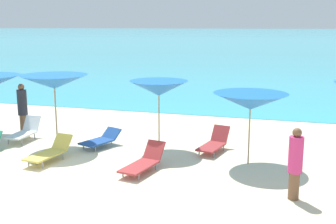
{
  "coord_description": "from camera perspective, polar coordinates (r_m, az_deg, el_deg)",
  "views": [
    {
      "loc": [
        5.75,
        -8.51,
        3.88
      ],
      "look_at": [
        1.96,
        3.97,
        1.2
      ],
      "focal_mm": 45.37,
      "sensor_mm": 36.0,
      "label": 1
    }
  ],
  "objects": [
    {
      "name": "lounge_chair_11",
      "position": [
        13.9,
        -9.0,
        -3.67
      ],
      "size": [
        1.06,
        1.51,
        0.52
      ],
      "rotation": [
        0.0,
        0.0,
        -0.36
      ],
      "color": "#1E478C",
      "rests_on": "ground_plane"
    },
    {
      "name": "lounge_chair_7",
      "position": [
        11.54,
        -3.27,
        -6.66
      ],
      "size": [
        0.86,
        1.72,
        0.68
      ],
      "rotation": [
        0.0,
        0.0,
        -0.19
      ],
      "color": "#A53333",
      "rests_on": "ground_plane"
    },
    {
      "name": "lounge_chair_4",
      "position": [
        13.34,
        6.22,
        -4.11
      ],
      "size": [
        0.84,
        1.58,
        0.7
      ],
      "rotation": [
        0.0,
        0.0,
        -0.2
      ],
      "color": "#A53333",
      "rests_on": "ground_plane"
    },
    {
      "name": "umbrella_4",
      "position": [
        13.89,
        -15.04,
        3.93
      ],
      "size": [
        2.31,
        2.31,
        2.34
      ],
      "color": "#9E7F59",
      "rests_on": "ground_plane"
    },
    {
      "name": "ocean_water",
      "position": [
        237.79,
        15.75,
        10.26
      ],
      "size": [
        650.0,
        440.0,
        0.02
      ],
      "primitive_type": "cube",
      "color": "#38B7CC",
      "rests_on": "ground_plane"
    },
    {
      "name": "lounge_chair_8",
      "position": [
        15.32,
        -18.73,
        -2.46
      ],
      "size": [
        0.65,
        1.47,
        0.74
      ],
      "rotation": [
        0.0,
        0.0,
        0.05
      ],
      "color": "white",
      "rests_on": "ground_plane"
    },
    {
      "name": "beachgoer_1",
      "position": [
        16.11,
        -18.96,
        0.58
      ],
      "size": [
        0.34,
        0.34,
        1.83
      ],
      "rotation": [
        0.0,
        0.0,
        5.5
      ],
      "color": "brown",
      "rests_on": "ground_plane"
    },
    {
      "name": "umbrella_5",
      "position": [
        13.17,
        -1.24,
        3.2
      ],
      "size": [
        1.96,
        1.96,
        2.19
      ],
      "color": "#9E7F59",
      "rests_on": "ground_plane"
    },
    {
      "name": "ground_plane",
      "position": [
        19.8,
        -0.37,
        -0.13
      ],
      "size": [
        50.0,
        100.0,
        0.3
      ],
      "primitive_type": "cube",
      "color": "beige"
    },
    {
      "name": "lounge_chair_5",
      "position": [
        12.79,
        -15.58,
        -5.12
      ],
      "size": [
        0.78,
        1.65,
        0.66
      ],
      "rotation": [
        0.0,
        0.0,
        -0.13
      ],
      "color": "#D8BF4C",
      "rests_on": "ground_plane"
    },
    {
      "name": "umbrella_6",
      "position": [
        11.93,
        11.02,
        1.41
      ],
      "size": [
        2.19,
        2.19,
        2.04
      ],
      "color": "#9E7F59",
      "rests_on": "ground_plane"
    },
    {
      "name": "beachgoer_3",
      "position": [
        9.95,
        16.73,
        -6.46
      ],
      "size": [
        0.32,
        0.32,
        1.66
      ],
      "rotation": [
        0.0,
        0.0,
        0.48
      ],
      "color": "brown",
      "rests_on": "ground_plane"
    }
  ]
}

